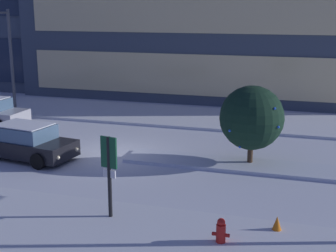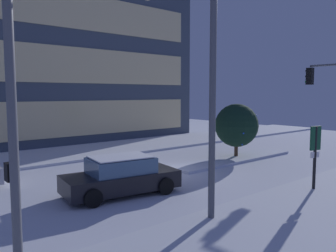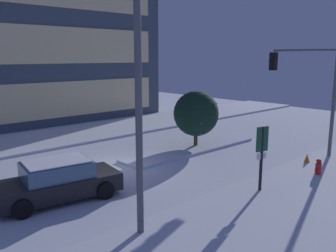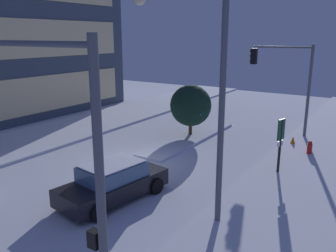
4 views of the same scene
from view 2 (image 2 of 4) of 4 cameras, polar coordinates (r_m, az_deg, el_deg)
ground at (r=16.82m, az=-1.21°, el=-7.96°), size 52.00×52.00×0.00m
curb_strip_near at (r=12.06m, az=23.69°, el=-13.55°), size 52.00×5.20×0.14m
curb_strip_far at (r=23.25m, az=-13.50°, el=-4.18°), size 52.00×5.20×0.14m
median_strip at (r=20.50m, az=10.82°, el=-5.41°), size 9.00×1.80×0.14m
car_near at (r=13.48m, az=-7.81°, el=-8.30°), size 4.69×2.55×1.49m
street_lamp_arched at (r=10.93m, az=3.73°, el=11.73°), size 0.56×3.48×7.79m
parking_info_sign at (r=14.65m, az=23.26°, el=-3.71°), size 0.55×0.18×2.63m
decorated_tree_median at (r=20.88m, az=11.33°, el=0.10°), size 2.58×2.58×3.29m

